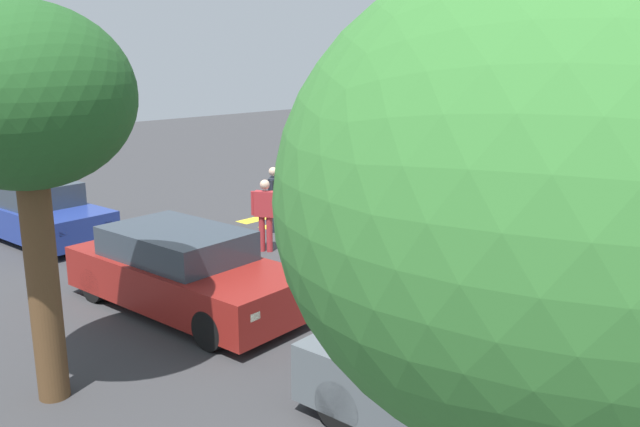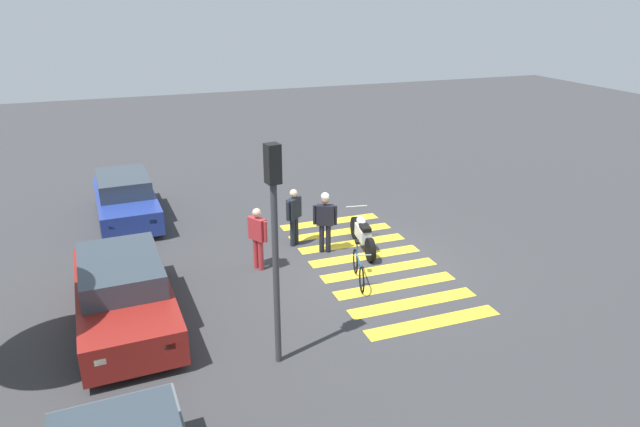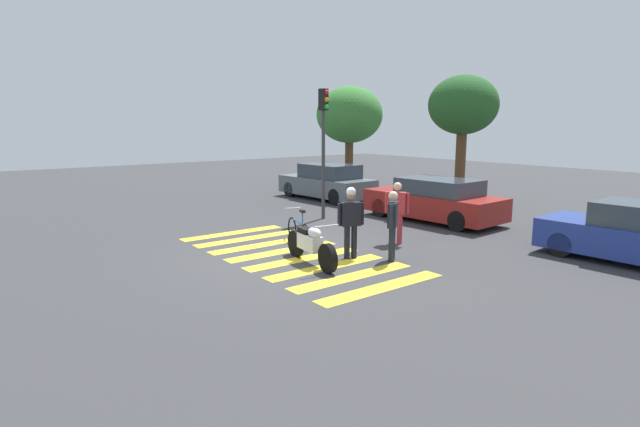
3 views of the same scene
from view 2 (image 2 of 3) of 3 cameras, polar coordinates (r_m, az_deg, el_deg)
The scene contains 10 objects.
ground_plane at distance 15.33m, azimuth 5.22°, elevation -4.94°, with size 60.00×60.00×0.00m, color #38383A.
police_motorcycle at distance 15.93m, azimuth 4.27°, elevation -2.05°, with size 2.22×0.65×1.04m.
leaning_bicycle at distance 14.19m, azimuth 3.86°, elevation -5.50°, with size 1.63×0.57×0.98m.
officer_on_foot at distance 16.01m, azimuth -2.62°, elevation -0.01°, with size 0.45×0.54×1.67m.
officer_by_motorcycle at distance 15.53m, azimuth 0.51°, elevation -0.48°, with size 0.37×0.61×1.74m.
pedestrian_bystander at distance 14.66m, azimuth -6.25°, elevation -2.13°, with size 0.59×0.41×1.68m.
crosswalk_stripes at distance 15.33m, azimuth 5.22°, elevation -4.93°, with size 6.75×3.17×0.01m.
car_maroon_wagon at distance 13.08m, azimuth -19.02°, elevation -7.53°, with size 4.76×2.11×1.43m.
car_blue_hatchback at distance 18.99m, azimuth -18.85°, elevation 1.37°, with size 4.38×1.93×1.42m.
traffic_light_pole at distance 10.16m, azimuth -4.61°, elevation -0.88°, with size 0.35×0.28×4.34m.
Camera 2 is at (-12.42, 6.01, 6.67)m, focal length 32.04 mm.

